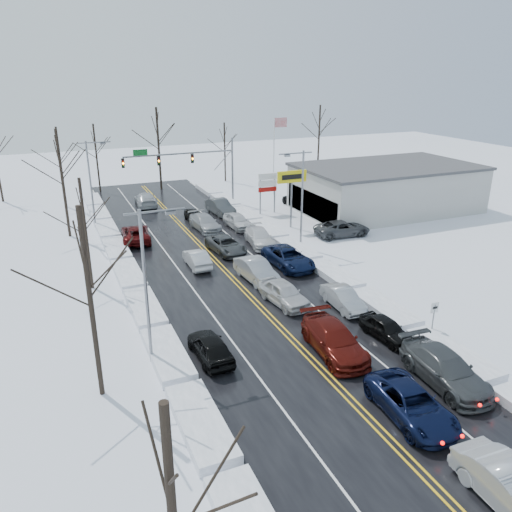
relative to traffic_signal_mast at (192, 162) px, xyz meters
name	(u,v)px	position (x,y,z in m)	size (l,w,h in m)	color
ground	(260,307)	(-3.45, -27.99, -5.48)	(160.00, 160.00, 0.00)	white
road_surface	(249,295)	(-3.45, -25.99, -5.47)	(14.00, 84.00, 0.01)	black
snow_bank_left	(147,314)	(-11.05, -25.99, -5.48)	(1.94, 72.00, 0.54)	white
snow_bank_right	(338,280)	(4.15, -25.99, -5.48)	(1.94, 72.00, 0.54)	white
traffic_signal_mast	(192,162)	(0.00, 0.00, 0.00)	(13.28, 0.39, 8.00)	slate
tires_plus_sign	(292,181)	(7.05, -12.00, -0.49)	(3.20, 0.34, 6.00)	slate
used_vehicles_sign	(268,185)	(7.05, -5.99, -2.16)	(2.20, 0.22, 4.65)	slate
speed_limit_sign	(434,313)	(4.75, -35.99, -3.84)	(0.55, 0.09, 2.35)	slate
flagpole	(275,150)	(11.72, 2.01, 0.45)	(1.87, 1.20, 10.00)	silver
dealership_building	(386,187)	(20.53, -9.99, -2.82)	(20.40, 12.40, 5.30)	#AFAFAA
streetlight_ne	(300,192)	(4.85, -17.99, -0.17)	(3.20, 0.25, 9.00)	slate
streetlight_sw	(149,275)	(-11.74, -31.99, -0.17)	(3.20, 0.25, 9.00)	slate
streetlight_nw	(92,177)	(-11.74, -3.99, -0.17)	(3.20, 0.25, 9.00)	slate
tree_left_a	(171,499)	(-14.45, -47.99, 0.81)	(3.60, 3.60, 9.00)	#2D231C
tree_left_b	(86,268)	(-14.95, -33.99, 1.51)	(4.00, 4.00, 10.00)	#2D231C
tree_left_c	(83,213)	(-13.95, -19.99, 0.46)	(3.40, 3.40, 8.50)	#2D231C
tree_left_d	(60,163)	(-14.65, -5.99, 1.86)	(4.20, 4.20, 10.50)	#2D231C
tree_left_e	(59,152)	(-14.25, 6.01, 1.16)	(3.80, 3.80, 9.50)	#2D231C
tree_far_b	(95,145)	(-9.45, 13.01, 0.81)	(3.60, 3.60, 9.00)	#2D231C
tree_far_c	(158,133)	(-1.45, 11.01, 2.21)	(4.40, 4.40, 11.00)	#2D231C
tree_far_d	(225,141)	(8.55, 12.51, 0.46)	(3.40, 3.40, 8.50)	#2D231C
tree_far_e	(319,126)	(24.55, 13.01, 1.86)	(4.20, 4.20, 10.50)	#2D231C
queued_car_1	(510,508)	(-1.52, -47.51, -5.48)	(1.77, 5.07, 1.67)	#AEB1B7
queued_car_2	(410,417)	(-1.54, -41.70, -5.48)	(2.47, 5.35, 1.49)	black
queued_car_3	(333,352)	(-1.86, -35.22, -5.48)	(2.38, 5.84, 1.70)	#4F0F0A
queued_car_4	(284,303)	(-1.68, -28.19, -5.48)	(1.92, 4.77, 1.63)	silver
queued_car_5	(257,280)	(-1.84, -23.61, -5.48)	(1.76, 5.06, 1.67)	#989AA0
queued_car_6	(226,252)	(-1.86, -16.57, -5.48)	(2.36, 5.13, 1.43)	#3C3F41
queued_car_7	(205,229)	(-1.52, -9.21, -5.48)	(2.13, 5.24, 1.52)	#9EA1A6
queued_car_8	(194,221)	(-1.68, -5.85, -5.48)	(1.57, 3.90, 1.33)	black
queued_car_11	(443,383)	(1.93, -40.15, -5.48)	(2.37, 5.83, 1.69)	#3E4143
queued_car_12	(385,338)	(1.98, -35.07, -5.48)	(1.58, 3.93, 1.34)	black
queued_car_13	(343,307)	(1.84, -30.38, -5.48)	(1.49, 4.27, 1.41)	#A7AAAF
queued_car_14	(288,266)	(1.79, -21.92, -5.48)	(2.65, 5.74, 1.59)	black
queued_car_15	(259,245)	(1.79, -15.84, -5.48)	(2.10, 5.16, 1.50)	silver
queued_car_16	(238,228)	(1.79, -10.06, -5.48)	(1.83, 4.54, 1.55)	silver
queued_car_17	(220,214)	(1.89, -4.27, -5.48)	(1.81, 5.18, 1.71)	#414446
oncoming_car_0	(197,266)	(-5.30, -18.90, -5.48)	(1.50, 4.31, 1.42)	silver
oncoming_car_1	(136,241)	(-8.83, -10.20, -5.48)	(2.57, 5.57, 1.55)	#480909
oncoming_car_2	(146,206)	(-5.27, 2.73, -5.48)	(2.32, 5.70, 1.65)	#B0B4B9
oncoming_car_3	(211,358)	(-8.73, -32.99, -5.48)	(1.75, 4.36, 1.48)	black
parked_car_0	(342,236)	(10.47, -16.60, -5.48)	(2.59, 5.62, 1.56)	#3F4144
parked_car_1	(350,223)	(13.72, -13.03, -5.48)	(1.91, 4.70, 1.36)	#3A3C3F
parked_car_2	(297,206)	(11.66, -4.70, -5.48)	(2.00, 4.96, 1.69)	black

